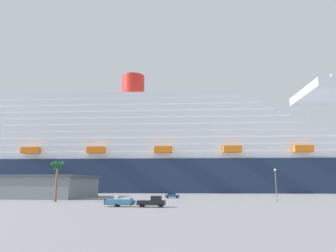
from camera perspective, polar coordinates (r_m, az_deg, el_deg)
ground_plane at (r=106.48m, az=-1.69°, el=-13.45°), size 600.00×600.00×0.00m
cruise_ship at (r=148.77m, az=4.31°, el=-5.41°), size 260.20×40.32×66.95m
terminal_building at (r=110.51m, az=-27.87°, el=-10.30°), size 53.36×28.94×7.02m
pickup_truck at (r=60.96m, az=-3.02°, el=-14.47°), size 5.76×2.69×2.20m
small_boat_on_trailer at (r=62.38m, az=-8.91°, el=-14.35°), size 7.53×2.36×2.15m
palm_tree at (r=81.05m, az=-20.66°, el=-7.93°), size 3.49×3.34×10.20m
street_lamp at (r=81.30m, az=20.18°, el=-9.85°), size 0.56×0.56×8.29m
parked_car_blue_suv at (r=93.27m, az=0.81°, el=-13.32°), size 4.48×2.29×1.58m
parked_car_black_coupe at (r=91.04m, az=-20.28°, el=-12.74°), size 4.93×2.79×1.58m
parked_car_yellow_taxi at (r=98.13m, az=-27.30°, el=-12.03°), size 4.38×2.49×1.58m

